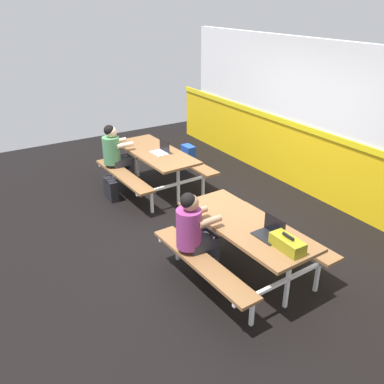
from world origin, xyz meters
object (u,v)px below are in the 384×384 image
(backpack_dark, at_px, (189,156))
(tote_bag_bright, at_px, (111,189))
(laptop_dark, at_px, (270,232))
(student_further, at_px, (194,230))
(student_nearer, at_px, (116,152))
(toolbox_grey, at_px, (287,244))
(laptop_silver, at_px, (161,150))
(picnic_table_left, at_px, (156,160))
(picnic_table_right, at_px, (245,235))

(backpack_dark, relative_size, tote_bag_bright, 1.02)
(backpack_dark, bearing_deg, laptop_dark, -18.38)
(laptop_dark, bearing_deg, student_further, -134.69)
(student_nearer, xyz_separation_m, toolbox_grey, (3.93, 0.35, 0.10))
(laptop_silver, relative_size, backpack_dark, 0.75)
(student_nearer, height_order, student_further, same)
(laptop_dark, relative_size, backpack_dark, 0.75)
(picnic_table_left, relative_size, tote_bag_bright, 4.33)
(laptop_dark, distance_m, toolbox_grey, 0.31)
(picnic_table_right, bearing_deg, laptop_silver, 173.80)
(toolbox_grey, bearing_deg, tote_bag_bright, -170.02)
(student_nearer, xyz_separation_m, laptop_silver, (0.56, 0.62, 0.08))
(student_nearer, bearing_deg, picnic_table_left, 53.97)
(student_nearer, relative_size, toolbox_grey, 3.02)
(student_nearer, bearing_deg, backpack_dark, 98.81)
(picnic_table_left, bearing_deg, laptop_dark, -3.54)
(laptop_silver, height_order, laptop_dark, same)
(laptop_silver, xyz_separation_m, laptop_dark, (3.07, -0.24, 0.00))
(picnic_table_left, xyz_separation_m, toolbox_grey, (3.51, -0.22, 0.24))
(student_further, height_order, laptop_silver, student_further)
(picnic_table_right, bearing_deg, tote_bag_bright, -168.30)
(laptop_dark, height_order, toolbox_grey, laptop_dark)
(backpack_dark, bearing_deg, picnic_table_right, -20.88)
(laptop_dark, bearing_deg, picnic_table_left, 176.46)
(picnic_table_right, bearing_deg, student_further, -113.74)
(student_further, xyz_separation_m, laptop_dark, (0.61, 0.62, 0.08))
(laptop_silver, distance_m, backpack_dark, 1.44)
(student_nearer, relative_size, backpack_dark, 2.74)
(student_nearer, xyz_separation_m, student_further, (3.01, -0.24, 0.00))
(laptop_silver, relative_size, toolbox_grey, 0.82)
(backpack_dark, bearing_deg, picnic_table_left, -58.23)
(picnic_table_right, distance_m, toolbox_grey, 0.71)
(toolbox_grey, bearing_deg, picnic_table_right, -177.67)
(picnic_table_left, bearing_deg, student_further, -17.52)
(picnic_table_right, bearing_deg, picnic_table_left, 174.96)
(student_nearer, bearing_deg, student_further, -4.63)
(laptop_silver, bearing_deg, student_further, -19.34)
(picnic_table_left, height_order, student_nearer, student_nearer)
(laptop_silver, xyz_separation_m, backpack_dark, (-0.81, 1.05, -0.57))
(laptop_silver, distance_m, tote_bag_bright, 1.09)
(picnic_table_left, relative_size, toolbox_grey, 4.66)
(student_further, bearing_deg, backpack_dark, 149.71)
(picnic_table_right, xyz_separation_m, backpack_dark, (-3.52, 1.34, -0.36))
(student_further, xyz_separation_m, tote_bag_bright, (-2.65, -0.03, -0.51))
(laptop_silver, height_order, backpack_dark, laptop_silver)
(picnic_table_right, relative_size, tote_bag_bright, 4.33)
(toolbox_grey, bearing_deg, student_further, -147.09)
(student_nearer, bearing_deg, toolbox_grey, 5.11)
(tote_bag_bright, bearing_deg, laptop_dark, 11.31)
(student_further, xyz_separation_m, laptop_silver, (-2.45, 0.86, 0.08))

